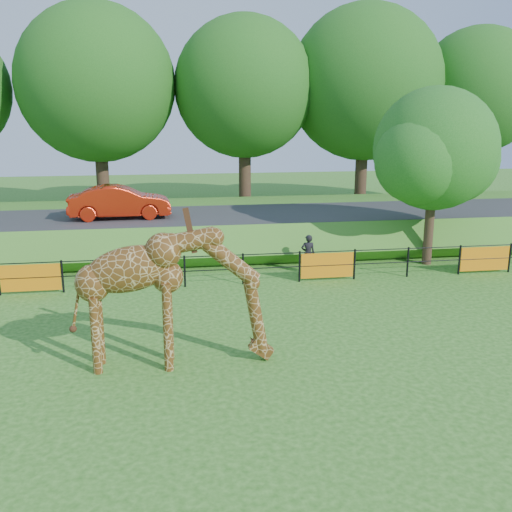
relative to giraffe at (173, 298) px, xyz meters
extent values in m
plane|color=#275F17|center=(2.44, -1.83, -1.66)|extent=(90.00, 90.00, 0.00)
cube|color=#275F17|center=(2.44, 13.67, -1.01)|extent=(40.00, 9.00, 1.30)
cube|color=#2B2B2D|center=(2.44, 12.17, -0.30)|extent=(40.00, 5.00, 0.12)
imported|color=red|center=(-2.03, 11.86, 0.46)|extent=(4.28, 1.64, 1.39)
imported|color=black|center=(5.02, 7.29, -0.94)|extent=(0.53, 0.36, 1.43)
cylinder|color=#352518|center=(9.94, 7.77, -0.06)|extent=(0.36, 0.36, 3.20)
sphere|color=#1C601A|center=(9.94, 7.77, 2.81)|extent=(4.60, 4.60, 4.60)
sphere|color=#1C601A|center=(11.09, 8.46, 2.35)|extent=(3.45, 3.45, 3.45)
sphere|color=#1C601A|center=(9.02, 7.08, 2.46)|extent=(3.22, 3.22, 3.22)
cylinder|color=#352518|center=(-3.56, 20.17, 0.84)|extent=(0.70, 0.70, 5.00)
sphere|color=#185416|center=(-3.56, 20.17, 5.65)|extent=(8.40, 8.40, 8.40)
cylinder|color=#352518|center=(4.44, 20.17, 0.84)|extent=(0.70, 0.70, 5.00)
sphere|color=#185416|center=(4.44, 20.17, 5.49)|extent=(7.80, 7.80, 7.80)
cylinder|color=#352518|center=(11.44, 20.17, 0.84)|extent=(0.70, 0.70, 5.00)
sphere|color=#185416|center=(11.44, 20.17, 5.76)|extent=(8.80, 8.80, 8.80)
cylinder|color=#352518|center=(18.44, 20.17, 0.84)|extent=(0.70, 0.70, 5.00)
sphere|color=#185416|center=(18.44, 20.17, 5.38)|extent=(7.40, 7.40, 7.40)
camera|label=1|loc=(-0.05, -12.60, 4.14)|focal=40.00mm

